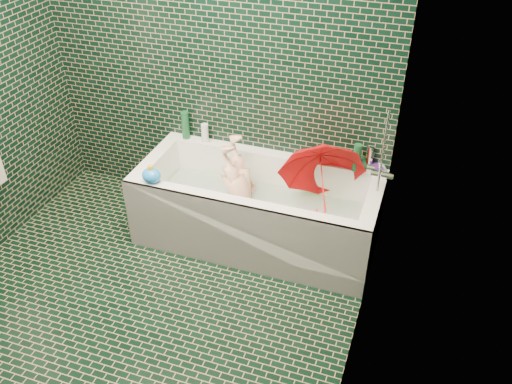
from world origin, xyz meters
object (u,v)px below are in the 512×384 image
(child, at_px, (243,198))
(umbrella, at_px, (323,183))
(bathtub, at_px, (257,216))
(rubber_duck, at_px, (352,161))
(bath_toy, at_px, (151,175))

(child, height_order, umbrella, umbrella)
(bathtub, xyz_separation_m, umbrella, (0.44, 0.08, 0.34))
(rubber_duck, bearing_deg, umbrella, -109.61)
(bathtub, distance_m, bath_toy, 0.82)
(umbrella, relative_size, rubber_duck, 4.66)
(bath_toy, bearing_deg, bathtub, 44.49)
(umbrella, height_order, bath_toy, umbrella)
(bathtub, bearing_deg, bath_toy, -155.23)
(rubber_duck, bearing_deg, bathtub, -141.07)
(bathtub, height_order, umbrella, umbrella)
(bathtub, relative_size, umbrella, 2.98)
(child, xyz_separation_m, rubber_duck, (0.71, 0.30, 0.28))
(bathtub, relative_size, rubber_duck, 13.90)
(rubber_duck, xyz_separation_m, bath_toy, (-1.23, -0.64, 0.01))
(child, bearing_deg, bath_toy, -53.66)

